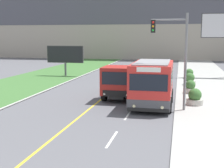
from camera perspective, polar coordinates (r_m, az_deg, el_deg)
apartment_block_background at (r=66.02m, az=7.49°, el=13.25°), size 80.00×8.04×19.81m
city_bus at (r=21.18m, az=7.36°, el=-0.01°), size 2.73×5.40×3.07m
dump_truck at (r=23.81m, az=1.76°, el=0.40°), size 2.46×6.94×2.54m
traffic_light_mast at (r=20.00m, az=11.57°, el=6.16°), size 2.28×0.32×6.16m
billboard_small at (r=37.35m, az=-8.56°, el=5.26°), size 4.46×0.24×3.58m
planter_round_near at (r=22.12m, az=14.90°, el=-2.43°), size 1.13×1.13×1.14m
planter_round_second at (r=26.51m, az=14.15°, el=-0.61°), size 1.01×1.01×1.08m
planter_round_third at (r=30.92m, az=14.04°, el=0.78°), size 1.12×1.12×1.15m
planter_round_far at (r=35.35m, az=13.95°, el=1.73°), size 1.08×1.08×1.09m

